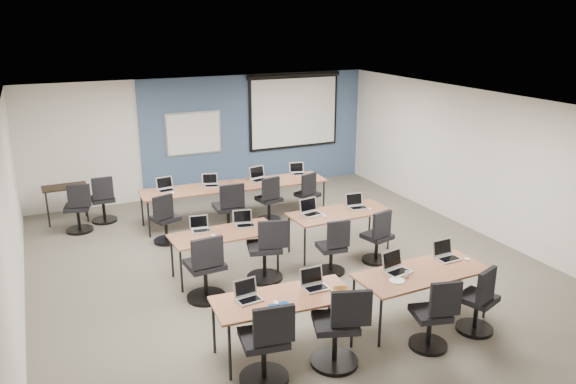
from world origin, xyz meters
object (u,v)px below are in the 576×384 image
laptop_0 (248,295)px  laptop_8 (166,187)px  laptop_1 (314,283)px  laptop_2 (396,267)px  training_table_mid_left (225,235)px  laptop_5 (244,222)px  task_chair_5 (267,255)px  laptop_3 (446,254)px  task_chair_4 (206,273)px  task_chair_11 (308,198)px  laptop_10 (259,177)px  task_chair_6 (333,251)px  task_chair_9 (229,213)px  laptop_11 (298,171)px  training_table_back_right (278,182)px  task_chair_2 (434,320)px  task_chair_10 (269,203)px  task_chair_8 (165,223)px  laptop_9 (211,183)px  task_chair_0 (266,349)px  spare_chair_a (103,203)px  training_table_mid_right (340,214)px  task_chair_3 (479,305)px  task_chair_1 (339,333)px  spare_chair_b (79,212)px  task_chair_7 (378,241)px  whiteboard (194,134)px  laptop_4 (200,227)px  training_table_back_left (189,192)px  laptop_6 (311,210)px  training_table_front_right (422,275)px  laptop_7 (356,204)px

laptop_0 → laptop_8: bearing=82.2°
laptop_1 → laptop_2: size_ratio=0.90×
laptop_8 → training_table_mid_left: bearing=-91.0°
laptop_5 → task_chair_5: task_chair_5 is taller
laptop_3 → task_chair_4: 3.44m
task_chair_11 → laptop_10: bearing=126.8°
task_chair_6 → task_chair_9: task_chair_9 is taller
training_table_mid_left → laptop_11: size_ratio=5.38×
training_table_back_right → laptop_8: size_ratio=5.76×
task_chair_2 → task_chair_10: bearing=105.0°
laptop_8 → task_chair_8: size_ratio=0.34×
task_chair_4 → laptop_9: bearing=67.0°
task_chair_0 → spare_chair_a: task_chair_0 is taller
training_table_mid_right → task_chair_6: bearing=-127.7°
laptop_8 → task_chair_0: bearing=-99.8°
laptop_1 → task_chair_3: task_chair_3 is taller
laptop_10 → training_table_mid_left: bearing=-135.9°
task_chair_1 → laptop_2: 1.40m
laptop_2 → laptop_11: bearing=68.8°
task_chair_0 → spare_chair_b: bearing=112.5°
laptop_0 → laptop_11: (2.97, 4.78, 0.00)m
task_chair_3 → task_chair_11: 4.96m
laptop_8 → laptop_2: bearing=-76.3°
task_chair_6 → spare_chair_a: 5.02m
laptop_2 → task_chair_4: task_chair_4 is taller
task_chair_2 → task_chair_9: task_chair_9 is taller
laptop_1 → laptop_11: (2.10, 4.84, 0.00)m
task_chair_5 → task_chair_7: bearing=9.3°
training_table_mid_right → task_chair_7: (0.34, -0.72, -0.29)m
laptop_3 → laptop_11: 4.83m
whiteboard → laptop_10: size_ratio=3.53×
training_table_back_right → task_chair_8: bearing=-163.7°
laptop_4 → task_chair_4: task_chair_4 is taller
training_table_back_right → laptop_1: bearing=-105.9°
laptop_3 → laptop_5: size_ratio=1.06×
training_table_back_left → laptop_5: (0.31, -2.28, 0.10)m
task_chair_4 → task_chair_11: size_ratio=1.10×
laptop_6 → task_chair_4: bearing=-165.9°
spare_chair_a → spare_chair_b: 0.62m
training_table_front_right → training_table_mid_left: size_ratio=1.08×
task_chair_1 → task_chair_9: bearing=106.4°
laptop_6 → task_chair_8: laptop_6 is taller
training_table_front_right → task_chair_2: bearing=-116.2°
laptop_0 → task_chair_6: 2.55m
whiteboard → laptop_5: size_ratio=4.08×
laptop_6 → task_chair_7: (0.85, -0.83, -0.40)m
laptop_4 → laptop_11: size_ratio=0.95×
laptop_1 → laptop_10: (1.15, 4.77, 0.01)m
laptop_4 → laptop_7: size_ratio=0.92×
task_chair_1 → task_chair_10: 4.98m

